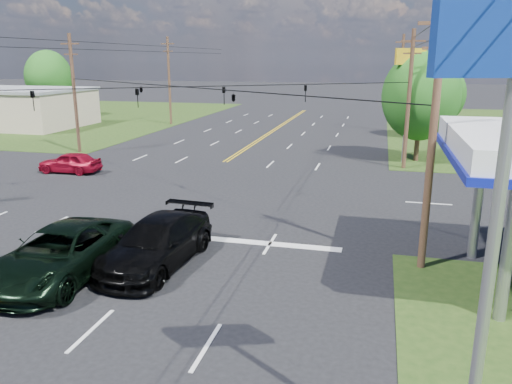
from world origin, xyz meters
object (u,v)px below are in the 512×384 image
(retail_nw, at_px, (12,109))
(pole_ne, at_px, (409,98))
(tree_far_l, at_px, (49,77))
(polesign_se, at_px, (510,112))
(pole_nw, at_px, (74,92))
(pole_right_far, at_px, (401,82))
(suv_black, at_px, (157,243))
(tree_right_a, at_px, (421,96))
(pole_se, at_px, (433,137))
(pickup_dkgreen, at_px, (61,253))
(pole_left_far, at_px, (169,80))
(tree_right_b, at_px, (439,95))

(retail_nw, bearing_deg, pole_ne, -16.82)
(tree_far_l, height_order, polesign_se, tree_far_l)
(pole_nw, xyz_separation_m, polesign_se, (26.00, -28.38, 1.90))
(pole_right_far, distance_m, suv_black, 40.51)
(pole_right_far, xyz_separation_m, tree_right_a, (1.00, -16.00, -0.30))
(pole_se, bearing_deg, tree_right_a, 87.27)
(pole_ne, distance_m, pickup_dkgreen, 25.59)
(pole_left_far, height_order, suv_black, pole_left_far)
(tree_far_l, bearing_deg, pole_nw, -50.44)
(retail_nw, relative_size, tree_far_l, 1.83)
(pole_left_far, bearing_deg, pickup_dkgreen, -71.76)
(tree_right_a, xyz_separation_m, suv_black, (-10.66, -23.11, -3.98))
(tree_right_b, bearing_deg, tree_right_a, -101.77)
(pole_se, xyz_separation_m, tree_right_a, (1.00, 21.00, -0.05))
(pole_se, relative_size, pole_nw, 1.00)
(tree_right_a, bearing_deg, polesign_se, -91.83)
(suv_black, distance_m, polesign_se, 14.03)
(retail_nw, bearing_deg, pole_left_far, 19.44)
(pole_nw, relative_size, pole_right_far, 0.95)
(pole_right_far, bearing_deg, tree_right_a, -86.42)
(tree_right_a, relative_size, suv_black, 1.34)
(pole_nw, xyz_separation_m, pole_ne, (26.00, 0.00, 0.00))
(pole_right_far, distance_m, tree_far_l, 45.18)
(tree_far_l, xyz_separation_m, suv_black, (35.34, -43.11, -4.31))
(pole_left_far, bearing_deg, tree_right_b, -7.72)
(pole_se, height_order, pole_nw, same)
(pole_ne, bearing_deg, pole_nw, 180.00)
(tree_far_l, bearing_deg, retail_nw, -78.69)
(pole_se, relative_size, suv_black, 1.56)
(tree_right_a, height_order, suv_black, tree_right_a)
(pole_left_far, height_order, tree_right_b, pole_left_far)
(polesign_se, bearing_deg, tree_right_b, 85.39)
(pole_left_far, bearing_deg, pole_nw, -90.00)
(pole_ne, height_order, pickup_dkgreen, pole_ne)
(pole_right_far, height_order, tree_right_a, pole_right_far)
(retail_nw, xyz_separation_m, pole_nw, (17.00, -13.00, 2.92))
(tree_right_a, xyz_separation_m, tree_far_l, (-46.00, 20.00, 0.33))
(pole_left_far, bearing_deg, tree_right_a, -30.65)
(retail_nw, height_order, tree_far_l, tree_far_l)
(tree_right_a, xyz_separation_m, tree_right_b, (2.50, 12.00, -0.65))
(suv_black, bearing_deg, pole_nw, 133.45)
(pole_se, relative_size, tree_far_l, 1.09)
(pole_se, bearing_deg, pole_nw, 145.30)
(pickup_dkgreen, distance_m, suv_black, 3.39)
(pole_left_far, height_order, pickup_dkgreen, pole_left_far)
(pole_nw, bearing_deg, pole_se, -34.70)
(retail_nw, bearing_deg, tree_right_b, 2.46)
(pole_ne, xyz_separation_m, tree_right_a, (1.00, 3.00, -0.05))
(pole_nw, distance_m, tree_right_a, 27.17)
(retail_nw, relative_size, pole_nw, 1.68)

